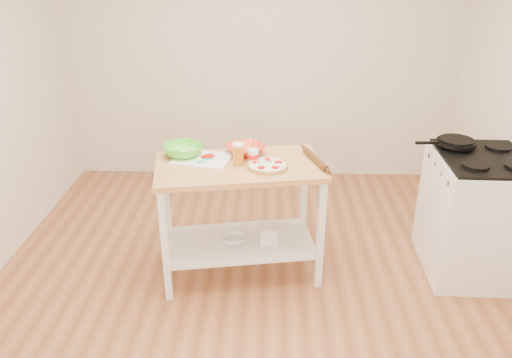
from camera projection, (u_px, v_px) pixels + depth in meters
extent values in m
cube|color=#A6663D|center=(254.00, 301.00, 3.58)|extent=(4.00, 4.50, 0.02)
cube|color=beige|center=(261.00, 51.00, 5.07)|extent=(4.00, 0.02, 2.70)
cube|color=tan|center=(239.00, 167.00, 3.55)|extent=(1.27, 0.83, 0.04)
cube|color=white|center=(240.00, 242.00, 3.82)|extent=(1.18, 0.76, 0.02)
cube|color=white|center=(165.00, 247.00, 3.42)|extent=(0.06, 0.06, 0.86)
cube|color=white|center=(167.00, 209.00, 3.92)|extent=(0.06, 0.06, 0.86)
cube|color=white|center=(320.00, 236.00, 3.56)|extent=(0.06, 0.06, 0.86)
cube|color=white|center=(303.00, 201.00, 4.06)|extent=(0.06, 0.06, 0.86)
cube|color=white|center=(475.00, 216.00, 3.76)|extent=(0.68, 0.79, 0.92)
cube|color=black|center=(487.00, 158.00, 3.57)|extent=(0.64, 0.75, 0.02)
cylinder|color=black|center=(456.00, 142.00, 3.73)|extent=(0.29, 0.29, 0.03)
cube|color=black|center=(427.00, 143.00, 3.72)|extent=(0.18, 0.04, 0.02)
cylinder|color=tan|center=(268.00, 166.00, 3.49)|extent=(0.29, 0.29, 0.02)
cylinder|color=tan|center=(268.00, 165.00, 3.48)|extent=(0.29, 0.29, 0.01)
cylinder|color=white|center=(268.00, 165.00, 3.48)|extent=(0.25, 0.25, 0.01)
cylinder|color=#C10A03|center=(278.00, 162.00, 3.50)|extent=(0.05, 0.05, 0.01)
cylinder|color=#C10A03|center=(267.00, 159.00, 3.55)|extent=(0.05, 0.05, 0.01)
cylinder|color=#C10A03|center=(256.00, 163.00, 3.50)|extent=(0.05, 0.05, 0.01)
cylinder|color=#C10A03|center=(261.00, 168.00, 3.42)|extent=(0.05, 0.05, 0.01)
cylinder|color=#C10A03|center=(275.00, 167.00, 3.42)|extent=(0.05, 0.05, 0.01)
sphere|color=white|center=(273.00, 161.00, 3.52)|extent=(0.03, 0.03, 0.03)
sphere|color=white|center=(263.00, 161.00, 3.53)|extent=(0.03, 0.03, 0.03)
sphere|color=white|center=(257.00, 165.00, 3.47)|extent=(0.03, 0.03, 0.03)
sphere|color=white|center=(267.00, 167.00, 3.42)|extent=(0.03, 0.03, 0.03)
sphere|color=white|center=(277.00, 166.00, 3.45)|extent=(0.03, 0.03, 0.03)
plane|color=#1B5215|center=(276.00, 163.00, 3.48)|extent=(0.03, 0.03, 0.00)
plane|color=#1B5215|center=(270.00, 161.00, 3.51)|extent=(0.03, 0.03, 0.00)
plane|color=#1B5215|center=(263.00, 161.00, 3.51)|extent=(0.03, 0.03, 0.00)
plane|color=#1B5215|center=(259.00, 164.00, 3.47)|extent=(0.03, 0.03, 0.00)
plane|color=#1B5215|center=(264.00, 166.00, 3.43)|extent=(0.03, 0.03, 0.00)
cube|color=white|center=(202.00, 159.00, 3.62)|extent=(0.46, 0.38, 0.01)
cube|color=#F4EACC|center=(190.00, 152.00, 3.70)|extent=(0.03, 0.03, 0.02)
cube|color=#F4EACC|center=(194.00, 152.00, 3.69)|extent=(0.03, 0.03, 0.02)
cube|color=#F4EACC|center=(199.00, 152.00, 3.69)|extent=(0.03, 0.03, 0.02)
cube|color=#F4EACC|center=(192.00, 150.00, 3.73)|extent=(0.03, 0.03, 0.02)
cube|color=#F4EACC|center=(196.00, 150.00, 3.72)|extent=(0.03, 0.03, 0.02)
cube|color=#F4EACC|center=(200.00, 151.00, 3.72)|extent=(0.03, 0.03, 0.02)
cylinder|color=#C10A03|center=(206.00, 157.00, 3.63)|extent=(0.07, 0.07, 0.01)
cylinder|color=#C10A03|center=(207.00, 156.00, 3.62)|extent=(0.07, 0.07, 0.01)
cylinder|color=#C10A03|center=(209.00, 156.00, 3.62)|extent=(0.07, 0.07, 0.01)
cube|color=#2DB2A1|center=(202.00, 162.00, 3.55)|extent=(0.07, 0.06, 0.01)
cylinder|color=#2DB2A1|center=(209.00, 158.00, 3.60)|extent=(0.09, 0.07, 0.01)
cube|color=silver|center=(190.00, 153.00, 3.70)|extent=(0.18, 0.03, 0.00)
cube|color=black|center=(172.00, 153.00, 3.70)|extent=(0.10, 0.03, 0.01)
imported|color=red|center=(246.00, 150.00, 3.71)|extent=(0.36, 0.36, 0.07)
imported|color=#59DA2F|center=(183.00, 150.00, 3.66)|extent=(0.35, 0.35, 0.09)
cylinder|color=#C37316|center=(238.00, 156.00, 3.51)|extent=(0.08, 0.08, 0.14)
cylinder|color=white|center=(238.00, 145.00, 3.47)|extent=(0.08, 0.08, 0.02)
cylinder|color=white|center=(253.00, 156.00, 3.56)|extent=(0.08, 0.08, 0.10)
cylinder|color=red|center=(253.00, 156.00, 3.56)|extent=(0.08, 0.08, 0.04)
cylinder|color=silver|center=(256.00, 146.00, 3.52)|extent=(0.01, 0.05, 0.10)
cylinder|color=#4F2D12|center=(315.00, 159.00, 3.57)|extent=(0.16, 0.38, 0.04)
imported|color=silver|center=(234.00, 239.00, 3.79)|extent=(0.23, 0.23, 0.06)
cube|color=white|center=(268.00, 234.00, 3.78)|extent=(0.15, 0.15, 0.13)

